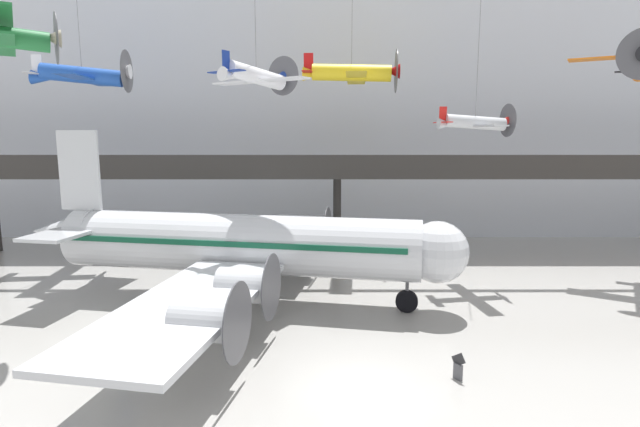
# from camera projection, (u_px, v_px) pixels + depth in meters

# --- Properties ---
(ground_plane) EXTENTS (260.00, 260.00, 0.00)m
(ground_plane) POSITION_uv_depth(u_px,v_px,m) (358.00, 389.00, 20.36)
(ground_plane) COLOR #9E9B96
(hangar_back_wall) EXTENTS (140.00, 3.00, 28.59)m
(hangar_back_wall) POSITION_uv_depth(u_px,v_px,m) (336.00, 94.00, 49.75)
(hangar_back_wall) COLOR silver
(hangar_back_wall) RESTS_ON ground
(mezzanine_walkway) EXTENTS (110.00, 3.20, 8.64)m
(mezzanine_walkway) POSITION_uv_depth(u_px,v_px,m) (339.00, 173.00, 42.42)
(mezzanine_walkway) COLOR #2D2B28
(mezzanine_walkway) RESTS_ON ground
(airliner_silver_main) EXTENTS (27.84, 32.05, 10.55)m
(airliner_silver_main) POSITION_uv_depth(u_px,v_px,m) (238.00, 244.00, 30.53)
(airliner_silver_main) COLOR silver
(airliner_silver_main) RESTS_ON ground
(suspended_plane_silver_racer) EXTENTS (5.16, 6.29, 12.58)m
(suspended_plane_silver_racer) POSITION_uv_depth(u_px,v_px,m) (477.00, 123.00, 33.11)
(suspended_plane_silver_racer) COLOR silver
(suspended_plane_white_twin) EXTENTS (6.49, 5.97, 10.01)m
(suspended_plane_white_twin) POSITION_uv_depth(u_px,v_px,m) (258.00, 76.00, 30.54)
(suspended_plane_white_twin) COLOR silver
(suspended_plane_yellow_lowwing) EXTENTS (7.70, 9.46, 9.38)m
(suspended_plane_yellow_lowwing) POSITION_uv_depth(u_px,v_px,m) (353.00, 73.00, 39.23)
(suspended_plane_yellow_lowwing) COLOR yellow
(suspended_plane_blue_trainer) EXTENTS (7.50, 9.17, 9.38)m
(suspended_plane_blue_trainer) POSITION_uv_depth(u_px,v_px,m) (84.00, 75.00, 38.36)
(suspended_plane_blue_trainer) COLOR #1E4CAD
(info_sign_pedestal) EXTENTS (0.44, 0.68, 1.24)m
(info_sign_pedestal) POSITION_uv_depth(u_px,v_px,m) (459.00, 369.00, 21.07)
(info_sign_pedestal) COLOR #4C4C51
(info_sign_pedestal) RESTS_ON ground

